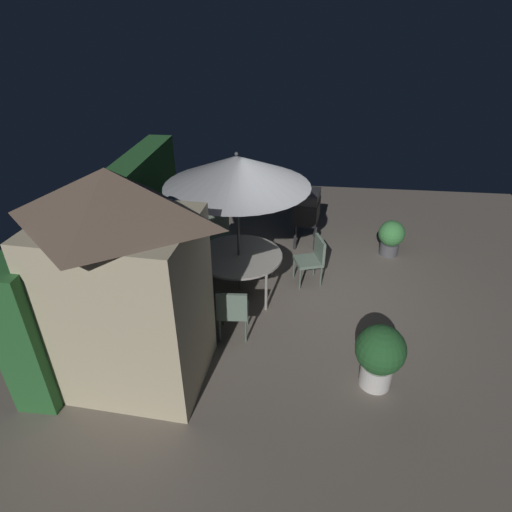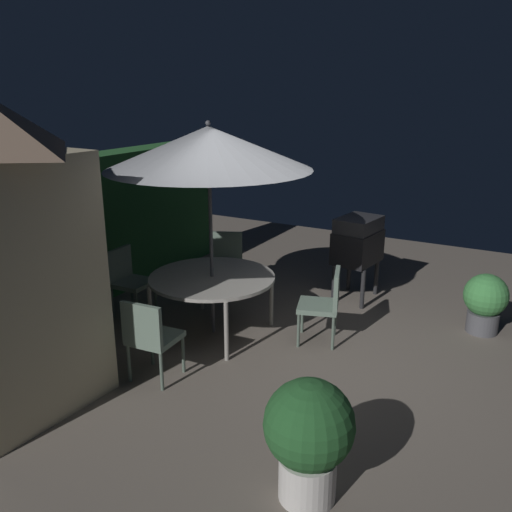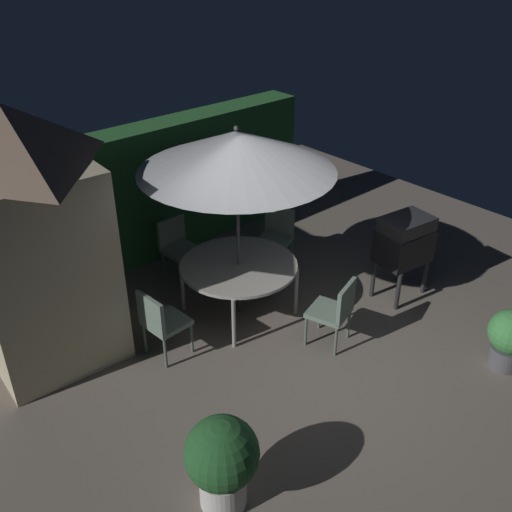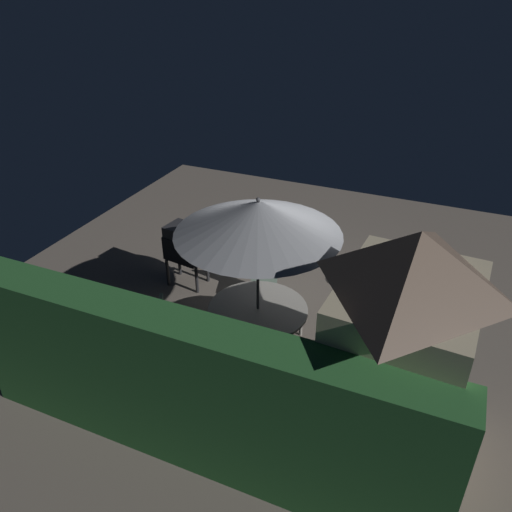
# 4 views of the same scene
# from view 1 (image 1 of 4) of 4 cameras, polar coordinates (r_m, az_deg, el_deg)

# --- Properties ---
(ground_plane) EXTENTS (11.00, 11.00, 0.00)m
(ground_plane) POSITION_cam_1_polar(r_m,az_deg,el_deg) (7.66, 7.64, -5.48)
(ground_plane) COLOR #6B6056
(hedge_backdrop) EXTENTS (5.88, 0.53, 2.03)m
(hedge_backdrop) POSITION_cam_1_polar(r_m,az_deg,el_deg) (7.79, -18.47, 2.53)
(hedge_backdrop) COLOR #28602D
(hedge_backdrop) RESTS_ON ground
(garden_shed) EXTENTS (1.62, 2.00, 3.01)m
(garden_shed) POSITION_cam_1_polar(r_m,az_deg,el_deg) (5.45, -17.25, -3.57)
(garden_shed) COLOR #C6B793
(garden_shed) RESTS_ON ground
(patio_table) EXTENTS (1.53, 1.53, 0.74)m
(patio_table) POSITION_cam_1_polar(r_m,az_deg,el_deg) (7.41, -2.33, -0.13)
(patio_table) COLOR #B2ADA3
(patio_table) RESTS_ON ground
(patio_umbrella) EXTENTS (2.37, 2.37, 2.57)m
(patio_umbrella) POSITION_cam_1_polar(r_m,az_deg,el_deg) (6.74, -2.61, 11.43)
(patio_umbrella) COLOR #4C4C51
(patio_umbrella) RESTS_ON ground
(bbq_grill) EXTENTS (0.76, 0.59, 1.20)m
(bbq_grill) POSITION_cam_1_polar(r_m,az_deg,el_deg) (8.99, 6.90, 6.55)
(bbq_grill) COLOR black
(bbq_grill) RESTS_ON ground
(chair_near_shed) EXTENTS (0.48, 0.49, 0.90)m
(chair_near_shed) POSITION_cam_1_polar(r_m,az_deg,el_deg) (7.72, -11.95, -0.93)
(chair_near_shed) COLOR slate
(chair_near_shed) RESTS_ON ground
(chair_far_side) EXTENTS (0.50, 0.49, 0.90)m
(chair_far_side) POSITION_cam_1_polar(r_m,az_deg,el_deg) (6.44, -3.16, -7.29)
(chair_far_side) COLOR slate
(chair_far_side) RESTS_ON ground
(chair_toward_hedge) EXTENTS (0.58, 0.58, 0.90)m
(chair_toward_hedge) POSITION_cam_1_polar(r_m,az_deg,el_deg) (7.80, 7.68, -0.19)
(chair_toward_hedge) COLOR slate
(chair_toward_hedge) RESTS_ON ground
(chair_toward_house) EXTENTS (0.62, 0.61, 0.90)m
(chair_toward_house) POSITION_cam_1_polar(r_m,az_deg,el_deg) (8.64, -4.92, 3.22)
(chair_toward_house) COLOR slate
(chair_toward_house) RESTS_ON ground
(potted_plant_by_shed) EXTENTS (0.53, 0.53, 0.75)m
(potted_plant_by_shed) POSITION_cam_1_polar(r_m,az_deg,el_deg) (9.11, 17.82, 2.54)
(potted_plant_by_shed) COLOR #4C4C51
(potted_plant_by_shed) RESTS_ON ground
(potted_plant_by_grill) EXTENTS (0.66, 0.66, 0.95)m
(potted_plant_by_grill) POSITION_cam_1_polar(r_m,az_deg,el_deg) (5.91, 16.40, -12.61)
(potted_plant_by_grill) COLOR silver
(potted_plant_by_grill) RESTS_ON ground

